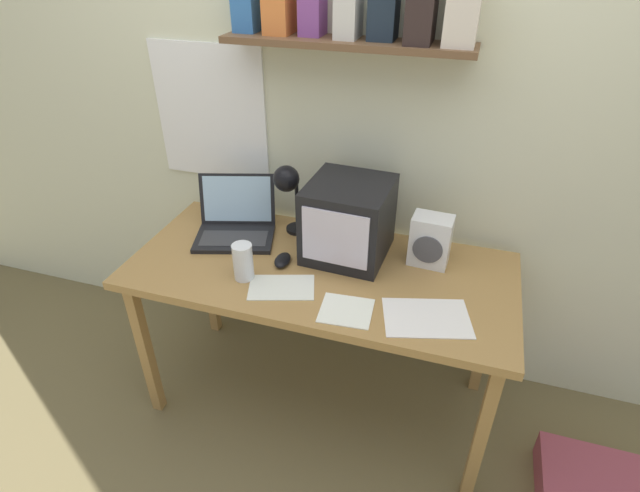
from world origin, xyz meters
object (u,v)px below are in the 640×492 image
juice_glass (243,263)px  crt_monitor (348,220)px  laptop (236,221)px  space_heater (430,241)px  open_notebook (427,318)px  computer_mouse (283,260)px  corner_desk (320,281)px  loose_paper_near_monitor (282,287)px  desk_lamp (288,185)px  printed_handout (346,311)px

juice_glass → crt_monitor: bearing=41.0°
laptop → space_heater: size_ratio=1.92×
space_heater → open_notebook: 0.36m
crt_monitor → space_heater: (0.33, 0.03, -0.05)m
computer_mouse → corner_desk: bearing=7.8°
crt_monitor → loose_paper_near_monitor: size_ratio=1.25×
corner_desk → loose_paper_near_monitor: bearing=-119.5°
desk_lamp → juice_glass: 0.39m
juice_glass → loose_paper_near_monitor: (0.16, -0.02, -0.06)m
corner_desk → crt_monitor: size_ratio=4.36×
space_heater → loose_paper_near_monitor: space_heater is taller
juice_glass → printed_handout: 0.44m
desk_lamp → space_heater: size_ratio=1.59×
desk_lamp → computer_mouse: 0.31m
computer_mouse → desk_lamp: bearing=102.6°
juice_glass → computer_mouse: 0.18m
corner_desk → juice_glass: juice_glass is taller
laptop → desk_lamp: (0.23, 0.05, 0.18)m
printed_handout → open_notebook: bearing=9.8°
space_heater → open_notebook: size_ratio=0.61×
crt_monitor → open_notebook: crt_monitor is taller
corner_desk → computer_mouse: (-0.15, -0.02, 0.09)m
corner_desk → juice_glass: size_ratio=10.35×
desk_lamp → open_notebook: bearing=-11.9°
corner_desk → desk_lamp: size_ratio=4.61×
crt_monitor → open_notebook: (0.37, -0.32, -0.15)m
loose_paper_near_monitor → corner_desk: bearing=60.5°
crt_monitor → laptop: size_ratio=0.88×
juice_glass → space_heater: (0.66, 0.32, 0.04)m
printed_handout → loose_paper_near_monitor: size_ratio=0.70×
juice_glass → open_notebook: (0.70, -0.03, -0.06)m
juice_glass → open_notebook: size_ratio=0.43×
juice_glass → space_heater: size_ratio=0.71×
corner_desk → open_notebook: (0.44, -0.18, 0.07)m
juice_glass → printed_handout: juice_glass is taller
corner_desk → open_notebook: 0.48m
open_notebook → computer_mouse: bearing=165.0°
laptop → printed_handout: 0.70m
computer_mouse → laptop: bearing=149.9°
open_notebook → loose_paper_near_monitor: bearing=179.1°
open_notebook → loose_paper_near_monitor: (-0.54, 0.01, 0.00)m
desk_lamp → loose_paper_near_monitor: bearing=-56.4°
crt_monitor → open_notebook: size_ratio=1.03×
desk_lamp → printed_handout: (0.37, -0.42, -0.24)m
laptop → printed_handout: (0.60, -0.37, -0.06)m
desk_lamp → crt_monitor: bearing=7.0°
corner_desk → space_heater: size_ratio=7.34×
crt_monitor → corner_desk: bearing=-116.0°
juice_glass → loose_paper_near_monitor: 0.17m
open_notebook → loose_paper_near_monitor: same height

